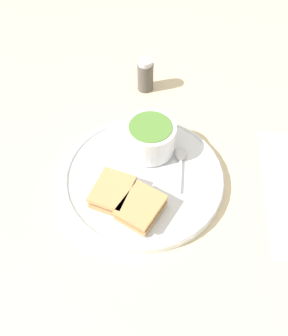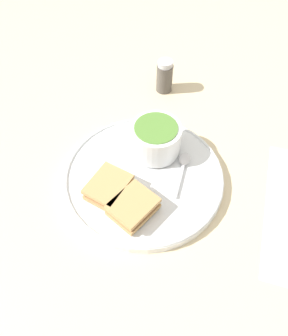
% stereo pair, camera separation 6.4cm
% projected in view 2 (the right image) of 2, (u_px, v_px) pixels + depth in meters
% --- Properties ---
extents(ground_plane, '(2.40, 2.40, 0.00)m').
position_uv_depth(ground_plane, '(144.00, 180.00, 0.67)').
color(ground_plane, beige).
extents(plate, '(0.32, 0.32, 0.02)m').
position_uv_depth(plate, '(144.00, 176.00, 0.66)').
color(plate, white).
rests_on(plate, ground_plane).
extents(soup_bowl, '(0.10, 0.10, 0.07)m').
position_uv_depth(soup_bowl, '(154.00, 138.00, 0.67)').
color(soup_bowl, white).
rests_on(soup_bowl, plate).
extents(spoon, '(0.03, 0.11, 0.01)m').
position_uv_depth(spoon, '(184.00, 162.00, 0.67)').
color(spoon, silver).
rests_on(spoon, plate).
extents(sandwich_half_near, '(0.08, 0.09, 0.03)m').
position_uv_depth(sandwich_half_near, '(109.00, 187.00, 0.62)').
color(sandwich_half_near, tan).
rests_on(sandwich_half_near, plate).
extents(sandwich_half_far, '(0.09, 0.10, 0.03)m').
position_uv_depth(sandwich_half_far, '(133.00, 207.00, 0.59)').
color(sandwich_half_far, tan).
rests_on(sandwich_half_far, plate).
extents(salt_shaker, '(0.04, 0.04, 0.08)m').
position_uv_depth(salt_shaker, '(165.00, 76.00, 0.81)').
color(salt_shaker, '#4C4742').
rests_on(salt_shaker, ground_plane).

